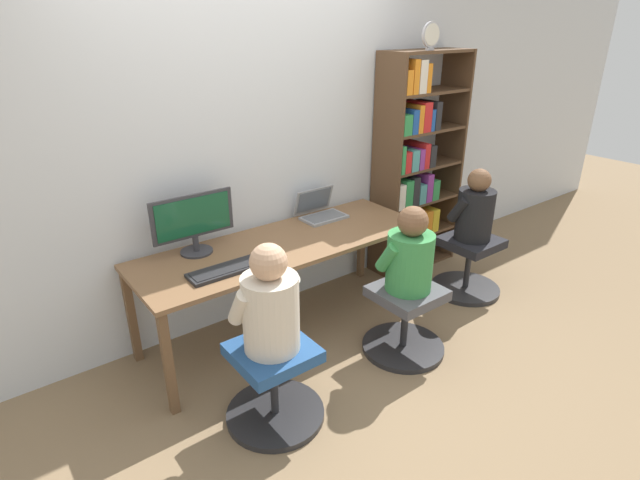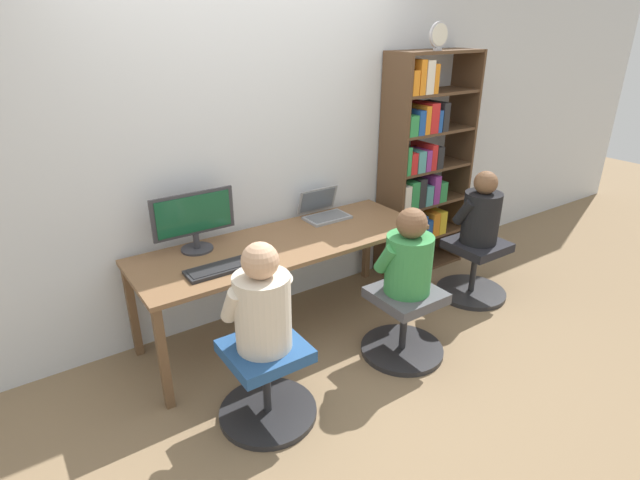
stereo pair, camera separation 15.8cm
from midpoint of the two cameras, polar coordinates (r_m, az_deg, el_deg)
The scene contains 15 objects.
ground_plane at distance 3.52m, azimuth -1.82°, elevation -12.65°, with size 14.00×14.00×0.00m, color #846B4C.
wall_back at distance 3.58m, azimuth -9.40°, elevation 10.72°, with size 10.00×0.05×2.60m.
desk at distance 3.44m, azimuth -5.36°, elevation -1.19°, with size 2.07×0.70×0.70m.
desktop_monitor at distance 3.29m, azimuth -15.58°, elevation 1.94°, with size 0.55×0.21×0.40m.
laptop at distance 3.82m, azimuth -1.11°, elevation 3.26°, with size 0.34×0.27×0.21m.
keyboard at distance 3.07m, azimuth -12.23°, elevation -3.38°, with size 0.45×0.17×0.03m.
computer_mouse_by_keyboard at distance 3.18m, azimuth -7.32°, elevation -1.93°, with size 0.07×0.12×0.03m.
office_chair_left at distance 2.91m, azimuth -6.88°, elevation -15.96°, with size 0.56×0.56×0.48m.
office_chair_right at distance 3.45m, azimuth 8.38°, elevation -9.04°, with size 0.56×0.56×0.48m.
person_at_monitor at distance 2.62m, azimuth -7.46°, elevation -7.41°, with size 0.37×0.31×0.61m.
person_at_laptop at distance 3.21m, azimuth 8.84°, elevation -1.72°, with size 0.37×0.30×0.57m.
bookshelf at distance 4.37m, azimuth 9.50°, elevation 7.41°, with size 0.82×0.33×1.88m.
desk_clock at distance 4.14m, azimuth 11.44°, elevation 21.97°, with size 0.19×0.03×0.21m.
office_chair_side at distance 4.28m, azimuth 15.56°, elevation -2.80°, with size 0.56×0.56×0.48m.
person_near_shelf at distance 4.10m, azimuth 16.26°, elevation 3.36°, with size 0.35×0.29×0.58m.
Camera 1 is at (-1.69, -2.27, 2.09)m, focal length 28.00 mm.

